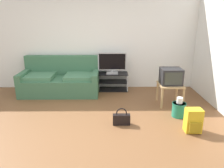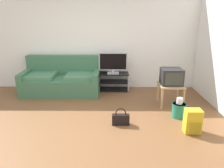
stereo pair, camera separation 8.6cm
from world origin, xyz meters
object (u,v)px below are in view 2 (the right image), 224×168
Objects in this scene: crt_tv at (172,77)px; couch at (62,80)px; flat_tv at (113,63)px; cleaning_bucket at (179,109)px; side_table at (171,88)px; handbag at (121,119)px; backpack at (193,121)px; tv_stand at (113,82)px.

couch is at bearing 163.12° from crt_tv.
flat_tv is 2.18m from cleaning_bucket.
side_table is 1.58× the size of handbag.
side_table reaches higher than backpack.
backpack is at bearing -12.22° from handbag.
crt_tv reaches higher than tv_stand.
tv_stand is 1.99× the size of backpack.
side_table reaches higher than cleaning_bucket.
handbag is (-1.15, -0.98, -0.55)m from crt_tv.
crt_tv is (1.30, -0.99, -0.09)m from flat_tv.
couch reaches higher than side_table.
couch reaches higher than cleaning_bucket.
couch is 2.61× the size of flat_tv.
flat_tv is 2.68m from backpack.
tv_stand is at bearing 141.75° from side_table.
side_table is 0.26m from crt_tv.
crt_tv is 1.33m from backpack.
backpack is at bearing -86.26° from crt_tv.
cleaning_bucket is (1.17, 0.33, 0.05)m from handbag.
flat_tv reaches higher than cleaning_bucket.
flat_tv is 1.68m from side_table.
cleaning_bucket is at bearing 71.63° from backpack.
side_table is (1.30, -1.03, 0.17)m from tv_stand.
tv_stand is at bearing 8.69° from couch.
couch is 2.77m from side_table.
couch is 4.65× the size of backpack.
backpack is at bearing -58.49° from tv_stand.
flat_tv is at bearing 142.36° from side_table.
tv_stand is 2.12m from cleaning_bucket.
couch reaches higher than crt_tv.
tv_stand is 2.55× the size of handbag.
cleaning_bucket reaches higher than handbag.
couch is 3.41m from backpack.
handbag is at bearing -139.55° from crt_tv.
crt_tv is at bearing 40.45° from handbag.
cleaning_bucket is at bearing -88.31° from side_table.
backpack is (1.38, -2.23, -0.54)m from flat_tv.
tv_stand is at bearing 94.38° from handbag.
cleaning_bucket is at bearing -51.54° from tv_stand.
tv_stand is 2.00m from handbag.
couch reaches higher than tv_stand.
tv_stand is 1.86× the size of crt_tv.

